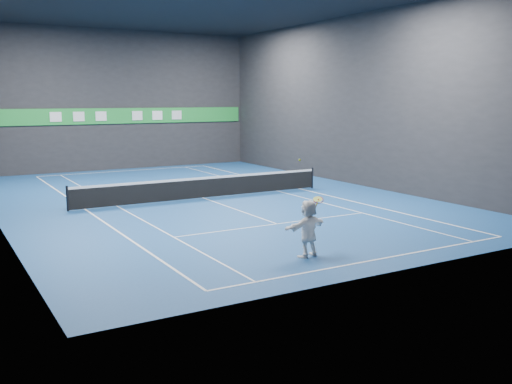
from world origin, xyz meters
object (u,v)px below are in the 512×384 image
player (308,228)px  tennis_ball (300,160)px  tennis_net (204,187)px  tennis_racket (318,201)px

player → tennis_ball: 2.06m
tennis_ball → player: bearing=-1.3°
tennis_net → tennis_racket: tennis_racket is taller
tennis_ball → tennis_net: 11.02m
player → tennis_racket: bearing=175.4°
player → tennis_net: size_ratio=0.14×
tennis_racket → player: bearing=-172.7°
tennis_racket → tennis_ball: bearing=-176.7°
player → tennis_ball: size_ratio=27.42×
tennis_net → tennis_racket: size_ratio=29.81×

